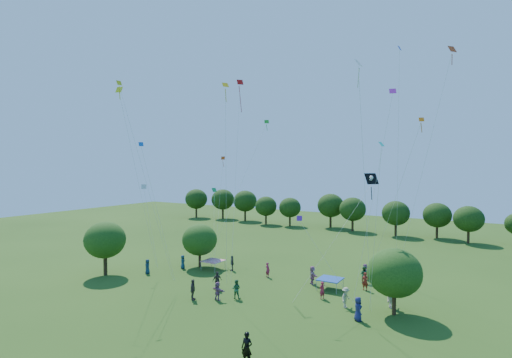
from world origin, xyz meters
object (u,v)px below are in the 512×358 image
object	(u,v)px
near_tree_east	(394,273)
man_in_black	(247,348)
tent_red_stripe	(213,261)
pirate_kite	(370,181)
near_tree_west	(105,240)
tent_blue	(330,279)
red_high_kite	(239,115)
near_tree_north	(200,240)

from	to	relation	value
near_tree_east	man_in_black	bearing A→B (deg)	-114.69
tent_red_stripe	pirate_kite	xyz separation A→B (m)	(18.65, -1.58, 9.83)
near_tree_west	tent_red_stripe	world-z (taller)	near_tree_west
near_tree_west	tent_blue	distance (m)	24.86
near_tree_west	pirate_kite	xyz separation A→B (m)	(27.59, 6.43, 6.93)
pirate_kite	red_high_kite	xyz separation A→B (m)	(-15.10, 1.72, 7.05)
near_tree_east	pirate_kite	xyz separation A→B (m)	(-2.63, 2.05, 7.40)
near_tree_east	tent_red_stripe	xyz separation A→B (m)	(-21.27, 3.63, -2.43)
tent_red_stripe	red_high_kite	size ratio (longest dim) A/B	0.11
tent_red_stripe	tent_blue	xyz separation A→B (m)	(14.43, -0.04, 0.00)
red_high_kite	tent_blue	bearing A→B (deg)	-0.95
man_in_black	tent_red_stripe	bearing A→B (deg)	125.18
near_tree_east	tent_red_stripe	bearing A→B (deg)	170.33
red_high_kite	man_in_black	bearing A→B (deg)	-55.22
near_tree_west	red_high_kite	bearing A→B (deg)	33.11
tent_red_stripe	pirate_kite	bearing A→B (deg)	-4.83
tent_blue	man_in_black	world-z (taller)	man_in_black
near_tree_north	near_tree_east	size ratio (longest dim) A/B	0.95
tent_red_stripe	pirate_kite	world-z (taller)	pirate_kite
near_tree_east	pirate_kite	bearing A→B (deg)	142.05
tent_blue	pirate_kite	distance (m)	10.81
near_tree_east	tent_blue	xyz separation A→B (m)	(-6.85, 3.59, -2.43)
near_tree_west	near_tree_east	size ratio (longest dim) A/B	1.10
tent_red_stripe	pirate_kite	distance (m)	21.14
near_tree_east	near_tree_north	bearing A→B (deg)	170.63
man_in_black	pirate_kite	xyz separation A→B (m)	(3.39, 15.15, 9.88)
man_in_black	near_tree_west	bearing A→B (deg)	152.99
near_tree_west	near_tree_east	distance (m)	30.54
near_tree_north	tent_blue	world-z (taller)	near_tree_north
near_tree_north	tent_red_stripe	bearing A→B (deg)	-6.36
tent_blue	man_in_black	bearing A→B (deg)	-87.16
near_tree_north	near_tree_east	world-z (taller)	near_tree_east
man_in_black	red_high_kite	xyz separation A→B (m)	(-11.71, 16.87, 16.93)
red_high_kite	near_tree_north	bearing A→B (deg)	178.97
man_in_black	pirate_kite	size ratio (longest dim) A/B	0.19
near_tree_east	red_high_kite	bearing A→B (deg)	168.00
tent_red_stripe	man_in_black	world-z (taller)	man_in_black
tent_blue	near_tree_east	bearing A→B (deg)	-27.65
near_tree_west	tent_red_stripe	size ratio (longest dim) A/B	2.72
near_tree_north	tent_blue	size ratio (longest dim) A/B	2.36
tent_red_stripe	red_high_kite	bearing A→B (deg)	2.30
near_tree_west	man_in_black	distance (m)	25.89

